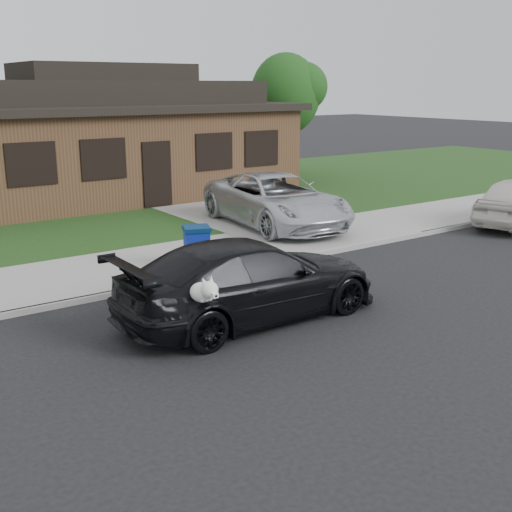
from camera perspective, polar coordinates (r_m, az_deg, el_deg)
ground at (r=10.42m, az=-0.82°, el=-7.87°), size 120.00×120.00×0.00m
sidewalk at (r=14.57m, az=-12.04°, el=-1.23°), size 60.00×3.00×0.12m
curb at (r=13.25m, az=-9.43°, el=-2.72°), size 60.00×0.12×0.12m
lawn at (r=21.97m, az=-20.45°, el=3.61°), size 60.00×13.00×0.13m
driveway at (r=21.62m, az=-2.74°, el=4.38°), size 4.50×13.00×0.14m
sedan at (r=11.30m, az=-0.55°, el=-2.14°), size 4.95×2.33×1.43m
minivan at (r=18.28m, az=1.80°, el=4.99°), size 2.99×5.51×1.47m
recycling_bin at (r=14.13m, az=-5.27°, el=0.80°), size 0.73×0.73×0.94m
house at (r=24.85m, az=-13.12°, el=10.20°), size 12.60×8.60×4.65m
tree_1 at (r=28.40m, az=2.99°, el=14.31°), size 3.15×3.00×5.25m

